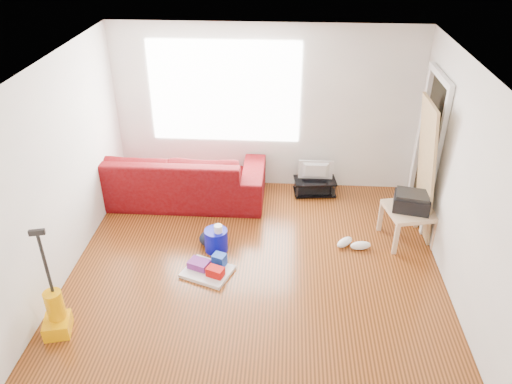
# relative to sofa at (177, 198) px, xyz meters

# --- Properties ---
(room) EXTENTS (4.51, 5.01, 2.51)m
(room) POSITION_rel_sofa_xyz_m (1.39, -1.80, 1.25)
(room) COLOR #45260E
(room) RESTS_ON ground
(sofa) EXTENTS (2.67, 1.04, 0.78)m
(sofa) POSITION_rel_sofa_xyz_m (0.00, 0.00, 0.00)
(sofa) COLOR #550104
(sofa) RESTS_ON ground
(tv_stand) EXTENTS (0.66, 0.43, 0.24)m
(tv_stand) POSITION_rel_sofa_xyz_m (2.10, 0.27, 0.13)
(tv_stand) COLOR black
(tv_stand) RESTS_ON ground
(tv) EXTENTS (0.52, 0.07, 0.30)m
(tv) POSITION_rel_sofa_xyz_m (2.10, 0.27, 0.39)
(tv) COLOR black
(tv) RESTS_ON tv_stand
(side_table) EXTENTS (0.70, 0.70, 0.48)m
(side_table) POSITION_rel_sofa_xyz_m (3.27, -0.87, 0.40)
(side_table) COLOR tan
(side_table) RESTS_ON ground
(printer) EXTENTS (0.51, 0.43, 0.24)m
(printer) POSITION_rel_sofa_xyz_m (3.27, -0.87, 0.59)
(printer) COLOR black
(printer) RESTS_ON side_table
(bucket) EXTENTS (0.32, 0.32, 0.30)m
(bucket) POSITION_rel_sofa_xyz_m (0.79, -1.26, 0.00)
(bucket) COLOR #070AAB
(bucket) RESTS_ON ground
(toilet_paper) EXTENTS (0.11, 0.11, 0.10)m
(toilet_paper) POSITION_rel_sofa_xyz_m (0.82, -1.29, 0.20)
(toilet_paper) COLOR white
(toilet_paper) RESTS_ON bucket
(cleaning_tray) EXTENTS (0.68, 0.61, 0.20)m
(cleaning_tray) POSITION_rel_sofa_xyz_m (0.76, -1.72, 0.06)
(cleaning_tray) COLOR white
(cleaning_tray) RESTS_ON ground
(backpack) EXTENTS (0.40, 0.34, 0.21)m
(backpack) POSITION_rel_sofa_xyz_m (0.74, -1.16, 0.00)
(backpack) COLOR black
(backpack) RESTS_ON ground
(sneakers) EXTENTS (0.48, 0.28, 0.11)m
(sneakers) POSITION_rel_sofa_xyz_m (2.55, -1.10, 0.06)
(sneakers) COLOR white
(sneakers) RESTS_ON ground
(vacuum) EXTENTS (0.33, 0.35, 1.25)m
(vacuum) POSITION_rel_sofa_xyz_m (-0.68, -2.76, 0.23)
(vacuum) COLOR #F4A100
(vacuum) RESTS_ON ground
(door_panel) EXTENTS (0.23, 0.74, 1.84)m
(door_panel) POSITION_rel_sofa_xyz_m (3.45, -0.62, 0.00)
(door_panel) COLOR #9D8056
(door_panel) RESTS_ON ground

